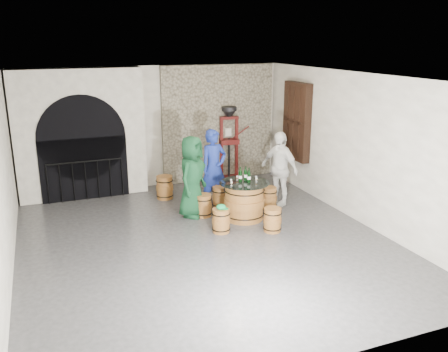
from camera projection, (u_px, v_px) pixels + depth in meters
name	position (u px, v px, depth m)	size (l,w,h in m)	color
ground	(204.00, 241.00, 9.42)	(8.00, 8.00, 0.00)	#323235
wall_back	(154.00, 127.00, 12.55)	(8.00, 8.00, 0.00)	silver
wall_front	(318.00, 246.00, 5.40)	(8.00, 8.00, 0.00)	silver
wall_left	(1.00, 183.00, 7.74)	(8.00, 8.00, 0.00)	silver
wall_right	(357.00, 148.00, 10.20)	(8.00, 8.00, 0.00)	silver
ceiling	(202.00, 77.00, 8.52)	(8.00, 8.00, 0.00)	beige
stone_facing_panel	(218.00, 123.00, 13.12)	(3.20, 0.12, 3.18)	gray
arched_opening	(81.00, 135.00, 11.65)	(3.10, 0.60, 3.19)	silver
shuttered_window	(296.00, 121.00, 12.25)	(0.23, 1.10, 2.00)	black
barrel_table	(244.00, 201.00, 10.47)	(1.10, 1.10, 0.85)	brown
barrel_stool_left	(204.00, 205.00, 10.66)	(0.39, 0.39, 0.51)	brown
barrel_stool_far	(220.00, 197.00, 11.23)	(0.39, 0.39, 0.51)	brown
barrel_stool_right	(269.00, 198.00, 11.17)	(0.39, 0.39, 0.51)	brown
barrel_stool_near_right	(272.00, 220.00, 9.82)	(0.39, 0.39, 0.51)	brown
barrel_stool_near_left	(221.00, 221.00, 9.78)	(0.39, 0.39, 0.51)	brown
green_cap	(221.00, 207.00, 9.70)	(0.24, 0.19, 0.11)	#0D9248
person_green	(192.00, 177.00, 10.51)	(0.90, 0.58, 1.84)	#103B20
person_blue	(214.00, 168.00, 11.23)	(0.67, 0.44, 1.84)	navy
person_white	(279.00, 169.00, 11.25)	(1.05, 0.44, 1.79)	white
wine_bottle_left	(240.00, 176.00, 10.38)	(0.08, 0.08, 0.32)	black
wine_bottle_center	(249.00, 176.00, 10.32)	(0.08, 0.08, 0.32)	black
wine_bottle_right	(246.00, 175.00, 10.46)	(0.08, 0.08, 0.32)	black
tasting_glass_a	(232.00, 184.00, 10.08)	(0.05, 0.05, 0.10)	#B17322
tasting_glass_b	(256.00, 178.00, 10.49)	(0.05, 0.05, 0.10)	#B17322
tasting_glass_c	(237.00, 178.00, 10.50)	(0.05, 0.05, 0.10)	#B17322
tasting_glass_d	(246.00, 176.00, 10.62)	(0.05, 0.05, 0.10)	#B17322
tasting_glass_e	(256.00, 180.00, 10.36)	(0.05, 0.05, 0.10)	#B17322
tasting_glass_f	(231.00, 181.00, 10.25)	(0.05, 0.05, 0.10)	#B17322
side_barrel	(165.00, 187.00, 11.83)	(0.44, 0.44, 0.58)	brown
corking_press	(229.00, 138.00, 13.10)	(0.86, 0.52, 2.08)	#52120D
control_box	(228.00, 132.00, 13.21)	(0.18, 0.10, 0.22)	silver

